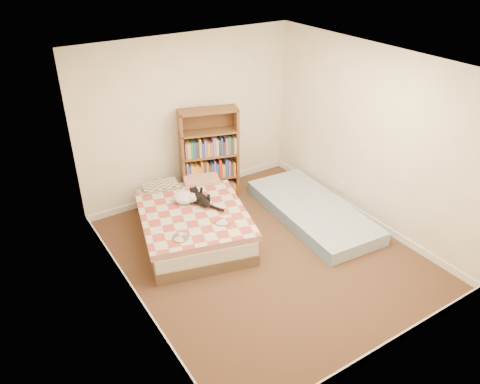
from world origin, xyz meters
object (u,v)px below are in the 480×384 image
floor_mattress (312,211)px  black_cat (200,198)px  white_dog (185,197)px  bookshelf (209,165)px  bed (191,220)px

floor_mattress → black_cat: (-1.54, 0.60, 0.42)m
black_cat → floor_mattress: bearing=-18.2°
floor_mattress → white_dog: white_dog is taller
bookshelf → white_dog: size_ratio=4.17×
bed → floor_mattress: bed is taller
bookshelf → black_cat: bearing=-109.5°
bed → white_dog: white_dog is taller
bed → black_cat: size_ratio=3.21×
bed → bookshelf: size_ratio=1.47×
floor_mattress → white_dog: 1.91m
floor_mattress → black_cat: size_ratio=3.27×
floor_mattress → black_cat: 1.71m
floor_mattress → bookshelf: bearing=130.1°
white_dog → black_cat: bearing=-24.2°
black_cat → white_dog: 0.21m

